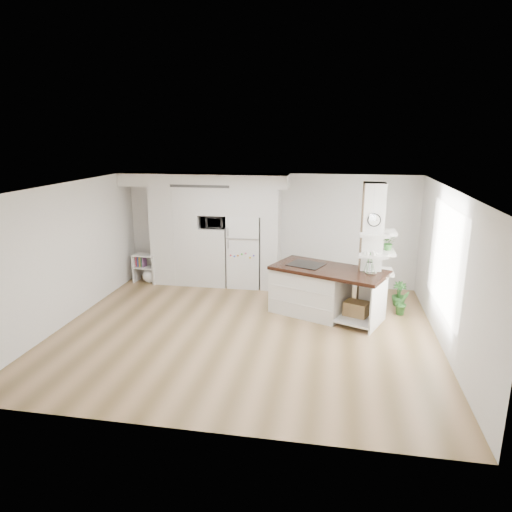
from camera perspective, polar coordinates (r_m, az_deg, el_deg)
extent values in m
cube|color=tan|center=(8.66, -1.42, -9.46)|extent=(7.00, 6.00, 0.01)
cube|color=white|center=(7.93, -1.54, 8.59)|extent=(7.00, 6.00, 0.04)
cube|color=silver|center=(11.07, 1.61, 3.33)|extent=(7.00, 0.04, 2.70)
cube|color=silver|center=(5.46, -7.81, -9.31)|extent=(7.00, 0.04, 2.70)
cube|color=silver|center=(9.51, -22.62, 0.22)|extent=(0.04, 6.00, 2.70)
cube|color=silver|center=(8.27, 23.05, -1.92)|extent=(0.04, 6.00, 2.70)
cube|color=silver|center=(11.32, -9.74, 2.61)|extent=(1.20, 0.65, 2.40)
cube|color=silver|center=(11.16, -5.15, 0.00)|extent=(0.65, 0.65, 1.42)
cube|color=silver|center=(10.89, -5.32, 6.95)|extent=(0.65, 0.65, 0.65)
cube|color=silver|center=(10.72, -1.42, 6.89)|extent=(0.85, 0.65, 0.65)
cube|color=silver|center=(10.77, 1.87, 2.19)|extent=(0.40, 0.65, 2.40)
cube|color=silver|center=(10.87, -6.58, 9.43)|extent=(4.00, 0.70, 0.30)
cube|color=#262626|center=(10.56, -7.08, 8.65)|extent=(1.40, 0.04, 0.06)
cube|color=white|center=(10.96, -1.37, 0.67)|extent=(0.78, 0.66, 1.75)
cube|color=#B2B2B7|center=(10.55, -1.75, 2.14)|extent=(0.78, 0.01, 0.03)
cube|color=silver|center=(9.23, 14.19, 0.51)|extent=(0.40, 0.40, 2.70)
cube|color=#9C7D57|center=(9.21, 12.89, 0.57)|extent=(0.02, 0.40, 2.70)
cube|color=#9C7D57|center=(9.43, 14.11, 0.83)|extent=(0.40, 0.02, 2.70)
cylinder|color=black|center=(8.89, 14.55, 4.37)|extent=(0.25, 0.03, 0.25)
cylinder|color=white|center=(8.87, 14.56, 4.35)|extent=(0.21, 0.01, 0.21)
plane|color=white|center=(8.51, 22.59, -0.37)|extent=(0.00, 2.40, 2.40)
cylinder|color=white|center=(8.01, 10.74, 4.20)|extent=(0.12, 0.12, 0.10)
cube|color=silver|center=(9.49, 6.81, -4.29)|extent=(1.71, 1.44, 0.94)
cube|color=silver|center=(9.23, 12.71, -7.43)|extent=(1.09, 1.18, 0.04)
cube|color=silver|center=(9.00, 15.08, -5.81)|extent=(0.39, 0.89, 0.94)
cube|color=black|center=(9.18, 9.10, -1.74)|extent=(2.47, 1.84, 0.07)
cube|color=black|center=(9.37, 6.30, -1.05)|extent=(0.83, 0.77, 0.01)
cube|color=#9A7A4A|center=(9.19, 12.44, -6.43)|extent=(0.54, 0.48, 0.28)
cylinder|color=white|center=(8.97, 13.99, -1.44)|extent=(0.12, 0.12, 0.22)
cube|color=silver|center=(11.80, -14.76, -1.39)|extent=(0.07, 0.35, 0.72)
cube|color=silver|center=(11.52, -12.32, -1.64)|extent=(0.07, 0.35, 0.72)
cube|color=silver|center=(11.57, -13.66, 0.12)|extent=(0.64, 0.42, 0.03)
cube|color=silver|center=(11.65, -13.56, -1.37)|extent=(0.61, 0.41, 0.03)
sphere|color=white|center=(11.67, -13.15, -2.41)|extent=(0.35, 0.35, 0.35)
imported|color=#306C2B|center=(9.82, 17.80, -5.58)|extent=(0.34, 0.31, 0.51)
imported|color=#306C2B|center=(10.29, 17.44, -4.55)|extent=(0.30, 0.30, 0.53)
imported|color=#2D2D2D|center=(10.92, -5.32, 4.29)|extent=(0.54, 0.37, 0.30)
imported|color=#306C2B|center=(9.32, 16.24, 1.61)|extent=(0.27, 0.23, 0.30)
imported|color=white|center=(9.03, 14.18, -2.10)|extent=(0.22, 0.22, 0.05)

